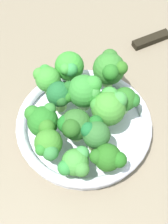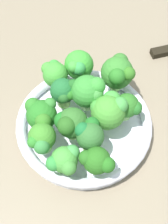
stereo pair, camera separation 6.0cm
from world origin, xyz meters
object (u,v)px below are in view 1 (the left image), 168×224
(broccoli_floret_3, at_px, (76,163))
(broccoli_floret_6, at_px, (43,121))
(broccoli_floret_1, at_px, (108,158))
(broccoli_floret_0, at_px, (61,95))
(broccoli_floret_5, at_px, (95,134))
(broccoli_floret_7, at_px, (74,125))
(broccoli_floret_9, at_px, (47,78))
(broccoli_floret_12, at_px, (110,68))
(bowl, at_px, (84,125))
(broccoli_floret_11, at_px, (109,107))
(broccoli_floret_10, at_px, (126,100))
(knife, at_px, (167,34))
(broccoli_floret_8, at_px, (86,91))
(broccoli_floret_4, at_px, (49,145))
(broccoli_floret_2, at_px, (69,67))

(broccoli_floret_3, relative_size, broccoli_floret_6, 0.88)
(broccoli_floret_1, relative_size, broccoli_floret_3, 0.97)
(broccoli_floret_0, relative_size, broccoli_floret_5, 0.97)
(broccoli_floret_7, bearing_deg, broccoli_floret_9, -16.18)
(broccoli_floret_9, bearing_deg, broccoli_floret_12, -124.32)
(bowl, height_order, broccoli_floret_11, broccoli_floret_11)
(bowl, height_order, broccoli_floret_10, broccoli_floret_10)
(broccoli_floret_6, distance_m, broccoli_floret_12, 0.17)
(broccoli_floret_9, height_order, broccoli_floret_11, broccoli_floret_11)
(broccoli_floret_9, xyz_separation_m, broccoli_floret_12, (-0.07, -0.10, 0.01))
(broccoli_floret_1, bearing_deg, broccoli_floret_6, 14.84)
(broccoli_floret_9, height_order, broccoli_floret_12, broccoli_floret_12)
(broccoli_floret_0, bearing_deg, broccoli_floret_1, 170.42)
(broccoli_floret_7, xyz_separation_m, knife, (0.07, -0.37, -0.07))
(broccoli_floret_0, height_order, broccoli_floret_3, broccoli_floret_0)
(broccoli_floret_8, distance_m, broccoli_floret_11, 0.05)
(broccoli_floret_4, bearing_deg, broccoli_floret_7, -92.89)
(bowl, distance_m, broccoli_floret_11, 0.08)
(broccoli_floret_10, height_order, broccoli_floret_12, broccoli_floret_12)
(broccoli_floret_0, bearing_deg, broccoli_floret_3, 149.61)
(broccoli_floret_2, xyz_separation_m, broccoli_floret_9, (0.01, 0.05, -0.00))
(broccoli_floret_2, height_order, broccoli_floret_3, broccoli_floret_2)
(bowl, xyz_separation_m, broccoli_floret_10, (-0.04, -0.07, 0.05))
(broccoli_floret_10, height_order, broccoli_floret_11, broccoli_floret_11)
(broccoli_floret_8, height_order, broccoli_floret_10, broccoli_floret_8)
(broccoli_floret_2, distance_m, broccoli_floret_4, 0.17)
(broccoli_floret_1, distance_m, broccoli_floret_4, 0.10)
(broccoli_floret_7, bearing_deg, broccoli_floret_10, -101.00)
(broccoli_floret_0, bearing_deg, broccoli_floret_10, -136.43)
(broccoli_floret_10, bearing_deg, broccoli_floret_2, 12.35)
(broccoli_floret_5, bearing_deg, broccoli_floret_2, -25.16)
(broccoli_floret_5, relative_size, knife, 0.26)
(broccoli_floret_6, relative_size, broccoli_floret_11, 0.95)
(broccoli_floret_4, distance_m, broccoli_floret_12, 0.20)
(broccoli_floret_4, bearing_deg, bowl, -82.43)
(broccoli_floret_11, distance_m, knife, 0.32)
(broccoli_floret_11, bearing_deg, broccoli_floret_8, 9.68)
(broccoli_floret_1, xyz_separation_m, broccoli_floret_11, (0.07, -0.07, 0.01))
(broccoli_floret_1, bearing_deg, broccoli_floret_5, -17.93)
(broccoli_floret_0, distance_m, broccoli_floret_11, 0.09)
(broccoli_floret_3, height_order, broccoli_floret_10, broccoli_floret_10)
(broccoli_floret_1, bearing_deg, broccoli_floret_4, 34.29)
(broccoli_floret_5, height_order, broccoli_floret_11, broccoli_floret_11)
(broccoli_floret_0, xyz_separation_m, knife, (0.00, -0.34, -0.07))
(broccoli_floret_8, bearing_deg, broccoli_floret_11, -170.32)
(broccoli_floret_10, bearing_deg, broccoli_floret_3, 100.44)
(broccoli_floret_8, xyz_separation_m, broccoli_floret_9, (0.08, 0.03, -0.01))
(broccoli_floret_5, height_order, broccoli_floret_6, broccoli_floret_5)
(broccoli_floret_4, distance_m, broccoli_floret_11, 0.13)
(knife, bearing_deg, broccoli_floret_12, 96.01)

